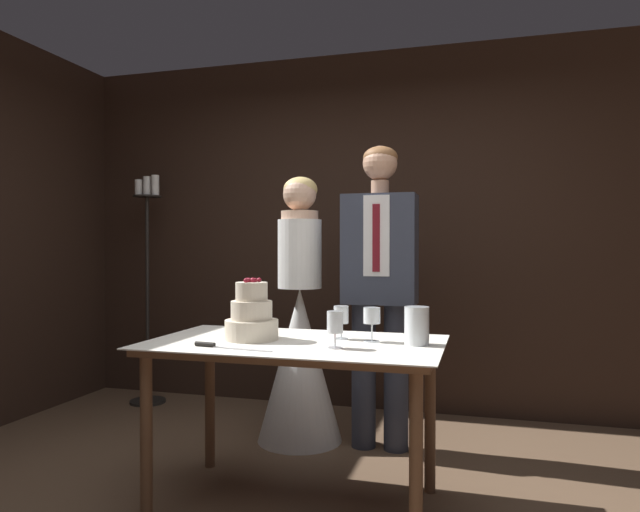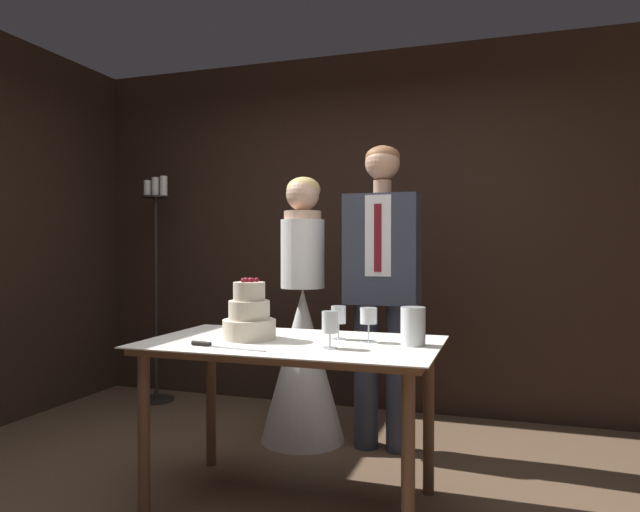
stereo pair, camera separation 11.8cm
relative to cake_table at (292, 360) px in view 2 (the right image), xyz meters
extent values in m
cube|color=black|center=(0.01, 1.77, 0.67)|extent=(4.92, 0.12, 2.73)
cylinder|color=brown|center=(-0.61, -0.32, -0.32)|extent=(0.06, 0.06, 0.74)
cylinder|color=brown|center=(0.61, -0.32, -0.32)|extent=(0.06, 0.06, 0.74)
cylinder|color=brown|center=(-0.61, 0.32, -0.32)|extent=(0.06, 0.06, 0.74)
cylinder|color=brown|center=(0.61, 0.32, -0.32)|extent=(0.06, 0.06, 0.74)
cube|color=brown|center=(0.00, 0.00, 0.07)|extent=(1.34, 0.75, 0.03)
cube|color=white|center=(0.00, 0.00, 0.09)|extent=(1.40, 0.81, 0.01)
cylinder|color=beige|center=(-0.22, -0.01, 0.14)|extent=(0.26, 0.26, 0.10)
cylinder|color=beige|center=(-0.22, -0.01, 0.23)|extent=(0.20, 0.20, 0.09)
cylinder|color=beige|center=(-0.22, -0.01, 0.33)|extent=(0.16, 0.16, 0.09)
sphere|color=maroon|center=(-0.20, -0.01, 0.38)|extent=(0.02, 0.02, 0.02)
sphere|color=maroon|center=(-0.19, 0.02, 0.38)|extent=(0.02, 0.02, 0.02)
sphere|color=maroon|center=(-0.23, 0.02, 0.38)|extent=(0.02, 0.02, 0.02)
sphere|color=maroon|center=(-0.25, 0.00, 0.38)|extent=(0.02, 0.02, 0.02)
sphere|color=maroon|center=(-0.23, -0.01, 0.38)|extent=(0.02, 0.02, 0.02)
sphere|color=maroon|center=(-0.24, -0.04, 0.38)|extent=(0.02, 0.02, 0.02)
sphere|color=maroon|center=(-0.21, -0.02, 0.38)|extent=(0.02, 0.02, 0.02)
cube|color=silver|center=(-0.15, -0.28, 0.09)|extent=(0.29, 0.06, 0.00)
cylinder|color=black|center=(-0.35, -0.25, 0.10)|extent=(0.10, 0.03, 0.02)
cylinder|color=silver|center=(0.23, -0.13, 0.09)|extent=(0.07, 0.07, 0.00)
cylinder|color=silver|center=(0.23, -0.13, 0.13)|extent=(0.01, 0.01, 0.07)
cylinder|color=silver|center=(0.23, -0.13, 0.21)|extent=(0.07, 0.07, 0.10)
cylinder|color=maroon|center=(0.23, -0.13, 0.18)|extent=(0.06, 0.06, 0.04)
cylinder|color=silver|center=(0.20, 0.13, 0.09)|extent=(0.07, 0.07, 0.00)
cylinder|color=silver|center=(0.20, 0.13, 0.13)|extent=(0.01, 0.01, 0.07)
cylinder|color=silver|center=(0.20, 0.13, 0.21)|extent=(0.07, 0.07, 0.09)
cylinder|color=maroon|center=(0.20, 0.13, 0.18)|extent=(0.06, 0.06, 0.03)
cylinder|color=silver|center=(0.36, 0.09, 0.09)|extent=(0.08, 0.08, 0.00)
cylinder|color=silver|center=(0.36, 0.09, 0.14)|extent=(0.01, 0.01, 0.08)
cylinder|color=silver|center=(0.36, 0.09, 0.22)|extent=(0.08, 0.08, 0.08)
cylinder|color=maroon|center=(0.36, 0.09, 0.19)|extent=(0.07, 0.07, 0.03)
cylinder|color=silver|center=(0.57, 0.06, 0.18)|extent=(0.11, 0.11, 0.18)
cylinder|color=white|center=(0.57, 0.06, 0.13)|extent=(0.05, 0.05, 0.08)
sphere|color=#F9CC4C|center=(0.57, 0.06, 0.18)|extent=(0.02, 0.02, 0.02)
cone|color=white|center=(-0.26, 0.87, -0.21)|extent=(0.54, 0.54, 0.98)
cylinder|color=white|center=(-0.26, 0.87, 0.50)|extent=(0.28, 0.28, 0.44)
cylinder|color=#DBAD8E|center=(-0.26, 0.87, 0.75)|extent=(0.24, 0.24, 0.06)
sphere|color=#DBAD8E|center=(-0.26, 0.87, 0.88)|extent=(0.21, 0.21, 0.21)
ellipsoid|color=#D6B770|center=(-0.26, 0.89, 0.91)|extent=(0.22, 0.22, 0.16)
cylinder|color=#333847|center=(0.16, 0.87, -0.25)|extent=(0.15, 0.15, 0.89)
cylinder|color=#333847|center=(0.36, 0.87, -0.25)|extent=(0.15, 0.15, 0.89)
cube|color=#333847|center=(0.26, 0.87, 0.53)|extent=(0.45, 0.24, 0.67)
cube|color=white|center=(0.26, 0.75, 0.61)|extent=(0.16, 0.01, 0.48)
cube|color=maroon|center=(0.26, 0.74, 0.60)|extent=(0.04, 0.01, 0.40)
cylinder|color=tan|center=(0.26, 0.87, 0.91)|extent=(0.11, 0.11, 0.09)
sphere|color=tan|center=(0.26, 0.87, 1.06)|extent=(0.21, 0.21, 0.21)
ellipsoid|color=brown|center=(0.26, 0.88, 1.10)|extent=(0.21, 0.21, 0.14)
cylinder|color=black|center=(-1.70, 1.39, -0.68)|extent=(0.28, 0.28, 0.02)
cylinder|color=black|center=(-1.70, 1.39, 0.13)|extent=(0.03, 0.03, 1.62)
cylinder|color=black|center=(-1.70, 1.39, 0.95)|extent=(0.22, 0.22, 0.01)
cylinder|color=white|center=(-1.78, 1.39, 1.02)|extent=(0.06, 0.06, 0.13)
cylinder|color=white|center=(-1.70, 1.39, 1.03)|extent=(0.06, 0.06, 0.15)
cylinder|color=white|center=(-1.63, 1.39, 1.04)|extent=(0.06, 0.06, 0.16)
camera|label=1|loc=(0.86, -2.59, 0.54)|focal=32.00mm
camera|label=2|loc=(0.98, -2.55, 0.54)|focal=32.00mm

